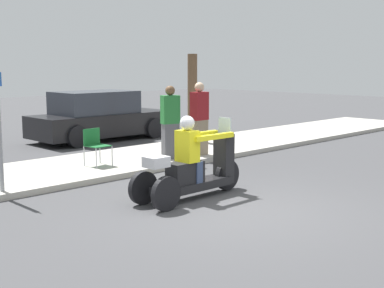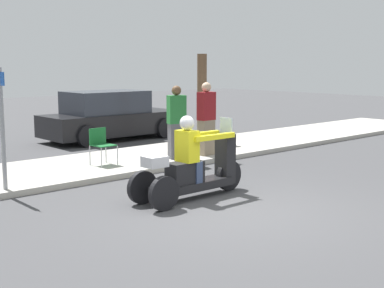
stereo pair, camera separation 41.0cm
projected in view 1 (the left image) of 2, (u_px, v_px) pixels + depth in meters
The scene contains 8 objects.
ground_plane at pixel (234, 210), 8.77m from camera, with size 60.00×60.00×0.00m, color #424244.
sidewalk_strip at pixel (80, 168), 12.01m from camera, with size 28.00×2.80×0.12m.
motorcycle_trike at pixel (192, 169), 9.46m from camera, with size 2.39×0.69×1.49m.
spectator_with_child at pixel (199, 120), 13.24m from camera, with size 0.44×0.28×1.80m.
spectator_mid_group at pixel (170, 124), 12.71m from camera, with size 0.47×0.37×1.75m.
folding_chair_set_back at pixel (95, 143), 11.93m from camera, with size 0.49×0.49×0.82m.
parked_car_lot_far at pixel (99, 117), 16.66m from camera, with size 4.41×1.96×1.53m.
tree_trunk at pixel (192, 98), 15.54m from camera, with size 0.28×0.28×2.53m.
Camera 1 is at (-6.44, -5.60, 2.39)m, focal length 50.00 mm.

